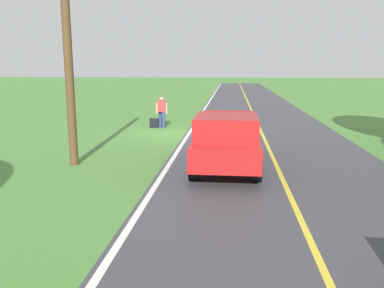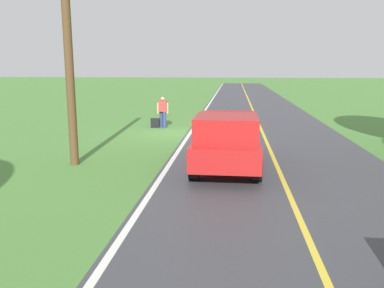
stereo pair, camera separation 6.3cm
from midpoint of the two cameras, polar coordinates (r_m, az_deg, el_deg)
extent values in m
plane|color=#4C7F38|center=(19.65, -2.99, 1.52)|extent=(200.00, 200.00, 0.00)
cube|color=#3D3D42|center=(19.49, 10.01, 1.30)|extent=(7.55, 120.00, 0.00)
cube|color=silver|center=(19.54, -0.55, 1.50)|extent=(0.16, 117.60, 0.00)
cube|color=gold|center=(19.49, 10.01, 1.31)|extent=(0.14, 117.60, 0.00)
cylinder|color=navy|center=(21.35, -4.20, 3.47)|extent=(0.18, 0.18, 0.88)
cylinder|color=navy|center=(21.62, -4.67, 3.56)|extent=(0.18, 0.18, 0.88)
cube|color=red|center=(21.40, -4.46, 5.45)|extent=(0.40, 0.26, 0.58)
sphere|color=tan|center=(21.36, -4.48, 6.53)|extent=(0.23, 0.23, 0.23)
sphere|color=#4C564C|center=(21.36, -4.48, 6.73)|extent=(0.20, 0.20, 0.20)
cube|color=#591E19|center=(21.59, -4.38, 5.58)|extent=(0.32, 0.20, 0.44)
cylinder|color=tan|center=(21.35, -3.78, 5.15)|extent=(0.10, 0.10, 0.58)
cylinder|color=tan|center=(21.44, -5.16, 5.15)|extent=(0.10, 0.10, 0.58)
cube|color=black|center=(21.53, -5.55, 3.02)|extent=(0.46, 0.20, 0.51)
cube|color=#B21919|center=(13.18, 4.88, 0.08)|extent=(2.05, 5.42, 0.70)
cube|color=#B21919|center=(11.89, 4.80, 2.35)|extent=(1.86, 2.18, 0.72)
cube|color=black|center=(11.88, 4.80, 2.69)|extent=(1.69, 1.31, 0.43)
cube|color=#B21919|center=(14.16, 8.84, 3.11)|extent=(0.13, 3.02, 0.45)
cube|color=#B21919|center=(14.20, 1.23, 3.26)|extent=(0.13, 3.02, 0.45)
cube|color=#B21919|center=(15.65, 5.15, 3.95)|extent=(1.84, 0.12, 0.45)
cylinder|color=black|center=(11.56, 9.11, -3.37)|extent=(0.31, 0.80, 0.80)
cylinder|color=black|center=(11.61, 0.19, -3.17)|extent=(0.31, 0.80, 0.80)
cylinder|color=black|center=(14.78, 8.50, -0.19)|extent=(0.31, 0.80, 0.80)
cylinder|color=black|center=(14.81, 1.52, -0.04)|extent=(0.31, 0.80, 0.80)
cylinder|color=brown|center=(13.63, -17.51, 12.29)|extent=(0.28, 0.28, 7.33)
camera|label=1|loc=(0.03, -90.16, -0.03)|focal=37.15mm
camera|label=2|loc=(0.03, 89.84, 0.03)|focal=37.15mm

